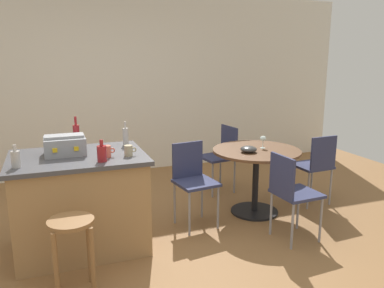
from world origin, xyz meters
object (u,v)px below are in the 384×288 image
(cup_1, at_px, (129,151))
(wine_glass, at_px, (263,139))
(folding_chair_near, at_px, (193,177))
(folding_chair_right, at_px, (221,153))
(wooden_stool, at_px, (72,239))
(toolbox, at_px, (65,145))
(folding_chair_far, at_px, (291,190))
(kitchen_island, at_px, (81,202))
(bottle_3, at_px, (102,153))
(folding_chair_left, at_px, (316,163))
(bottle_2, at_px, (76,135))
(bottle_0, at_px, (16,159))
(dining_table, at_px, (256,165))
(bottle_1, at_px, (126,136))
(serving_bowl, at_px, (249,149))
(cup_0, at_px, (107,151))

(cup_1, relative_size, wine_glass, 0.78)
(folding_chair_near, distance_m, folding_chair_right, 1.13)
(wooden_stool, relative_size, toolbox, 1.69)
(folding_chair_far, relative_size, wine_glass, 6.10)
(kitchen_island, distance_m, wine_glass, 2.10)
(kitchen_island, xyz_separation_m, folding_chair_far, (1.93, -0.56, 0.07))
(folding_chair_right, distance_m, bottle_3, 2.19)
(folding_chair_left, relative_size, bottle_3, 4.56)
(folding_chair_near, relative_size, folding_chair_left, 1.02)
(cup_1, bearing_deg, bottle_2, 128.97)
(folding_chair_near, xyz_separation_m, toolbox, (-1.27, -0.06, 0.46))
(folding_chair_near, bearing_deg, folding_chair_right, 49.95)
(folding_chair_right, bearing_deg, bottle_0, -152.88)
(bottle_2, xyz_separation_m, cup_1, (0.41, -0.51, -0.07))
(toolbox, bearing_deg, wine_glass, 3.55)
(dining_table, xyz_separation_m, toolbox, (-2.05, -0.10, 0.41))
(toolbox, relative_size, bottle_1, 1.50)
(toolbox, bearing_deg, bottle_2, 64.65)
(folding_chair_left, height_order, cup_1, cup_1)
(folding_chair_near, xyz_separation_m, bottle_2, (-1.15, 0.20, 0.49))
(folding_chair_near, xyz_separation_m, folding_chair_right, (0.73, 0.87, -0.01))
(toolbox, distance_m, serving_bowl, 1.92)
(folding_chair_left, bearing_deg, wine_glass, 175.26)
(folding_chair_right, xyz_separation_m, bottle_0, (-2.39, -1.23, 0.46))
(folding_chair_near, bearing_deg, folding_chair_far, -42.22)
(kitchen_island, distance_m, folding_chair_right, 2.14)
(bottle_1, bearing_deg, bottle_0, -153.42)
(cup_1, bearing_deg, wooden_stool, -133.95)
(folding_chair_right, relative_size, bottle_1, 3.63)
(dining_table, distance_m, folding_chair_near, 0.79)
(kitchen_island, bearing_deg, folding_chair_near, 6.30)
(bottle_0, xyz_separation_m, bottle_3, (0.68, -0.06, 0.00))
(dining_table, distance_m, cup_0, 1.78)
(folding_chair_right, bearing_deg, wooden_stool, -139.05)
(bottle_0, bearing_deg, toolbox, 37.41)
(bottle_1, bearing_deg, bottle_2, 171.84)
(folding_chair_left, relative_size, folding_chair_right, 1.00)
(folding_chair_far, height_order, serving_bowl, folding_chair_far)
(wine_glass, bearing_deg, bottle_3, -165.20)
(bottle_0, xyz_separation_m, wine_glass, (2.55, 0.44, -0.12))
(wooden_stool, distance_m, folding_chair_right, 2.68)
(dining_table, height_order, folding_chair_near, folding_chair_near)
(bottle_0, xyz_separation_m, cup_1, (0.93, 0.05, -0.02))
(bottle_0, xyz_separation_m, serving_bowl, (2.30, 0.32, -0.19))
(folding_chair_left, bearing_deg, wooden_stool, -162.51)
(kitchen_island, xyz_separation_m, serving_bowl, (1.81, 0.09, 0.33))
(bottle_0, distance_m, bottle_1, 1.11)
(kitchen_island, relative_size, toolbox, 3.35)
(bottle_0, bearing_deg, bottle_3, -4.82)
(toolbox, height_order, bottle_2, bottle_2)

